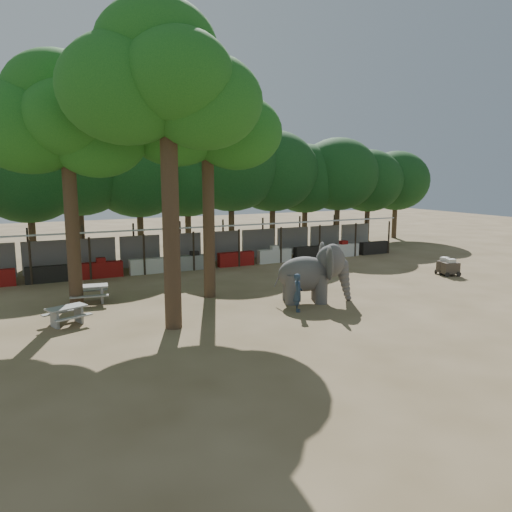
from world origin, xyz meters
name	(u,v)px	position (x,y,z in m)	size (l,w,h in m)	color
ground	(332,321)	(0.00, 0.00, 0.00)	(100.00, 100.00, 0.00)	brown
vendor_stalls	(210,247)	(0.00, 13.84, 1.18)	(28.00, 2.99, 2.80)	#9A9EA2
yard_tree_left	(62,119)	(-9.13, 7.19, 8.20)	(7.10, 6.90, 11.02)	#332316
yard_tree_center	(162,80)	(-6.13, 2.19, 9.21)	(7.10, 6.90, 12.04)	#332316
yard_tree_back	(203,115)	(-3.13, 6.19, 8.54)	(7.10, 6.90, 11.36)	#332316
backdrop_trees	(184,179)	(0.00, 19.00, 5.51)	(46.46, 5.95, 8.33)	#332316
elephant	(314,273)	(1.03, 3.05, 1.35)	(3.63, 2.76, 2.70)	#444241
handler	(298,293)	(-0.49, 1.91, 0.83)	(0.60, 0.40, 1.66)	#26384C
picnic_table_near	(67,313)	(-9.68, 4.16, 0.48)	(1.86, 1.78, 0.74)	gray
picnic_table_far	(89,292)	(-8.41, 7.24, 0.54)	(1.84, 1.70, 0.83)	gray
cart_front	(444,266)	(11.52, 5.18, 0.49)	(1.17, 0.95, 0.99)	#342B23
cart_back	(450,268)	(11.35, 4.54, 0.49)	(1.16, 0.91, 1.00)	#342B23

